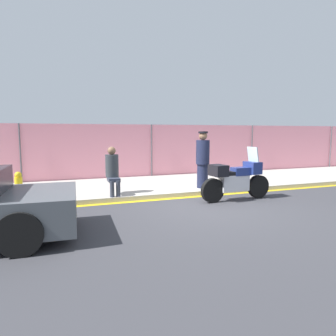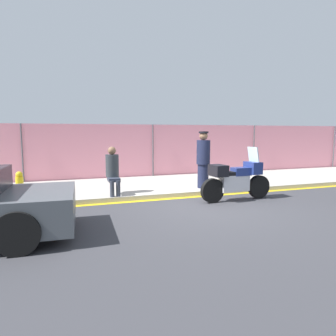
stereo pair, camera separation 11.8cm
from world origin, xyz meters
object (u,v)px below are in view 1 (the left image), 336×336
Objects in this scene: motorcycle at (236,179)px; officer_standing at (203,159)px; person_seated_on_curb at (112,168)px; fire_hydrant at (19,184)px.

motorcycle is 1.49m from officer_standing.
officer_standing is 2.84m from person_seated_on_curb.
person_seated_on_curb reaches higher than motorcycle.
officer_standing is (-0.34, 1.38, 0.44)m from motorcycle.
officer_standing is at bearing -6.97° from fire_hydrant.
person_seated_on_curb reaches higher than fire_hydrant.
fire_hydrant is (-5.65, 2.03, -0.13)m from motorcycle.
fire_hydrant is (-5.32, 0.65, -0.57)m from officer_standing.
motorcycle is at bearing -19.75° from fire_hydrant.
officer_standing is at bearing 0.81° from person_seated_on_curb.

